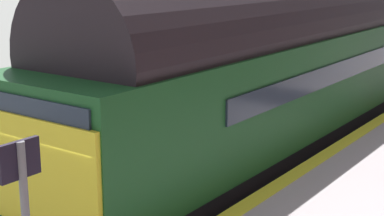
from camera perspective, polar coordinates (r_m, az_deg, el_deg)
name	(u,v)px	position (r m, az deg, el deg)	size (l,w,h in m)	color
diesel_locomotive	(315,56)	(15.30, 12.02, 5.07)	(2.74, 18.75, 4.68)	black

